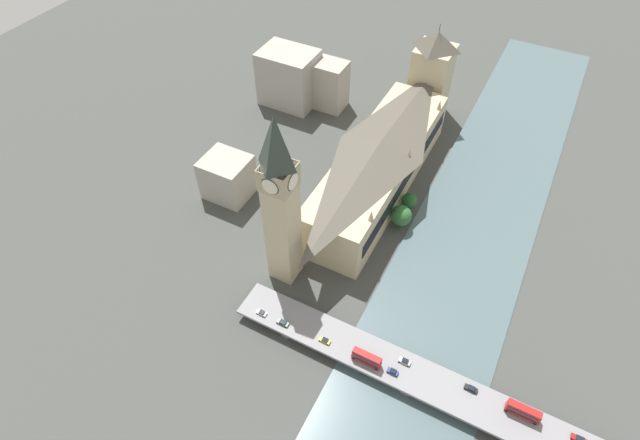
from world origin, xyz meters
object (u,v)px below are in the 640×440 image
(car_northbound_lead, at_px, (325,340))
(car_northbound_tail, at_px, (405,361))
(car_southbound_lead, at_px, (579,439))
(car_southbound_extra, at_px, (393,372))
(victoria_tower, at_px, (431,75))
(car_southbound_mid, at_px, (283,323))
(car_northbound_mid, at_px, (471,389))
(clock_tower, at_px, (281,202))
(car_southbound_tail, at_px, (262,313))
(double_decker_bus_lead, at_px, (523,411))
(double_decker_bus_mid, at_px, (367,358))
(parliament_hall, at_px, (379,165))
(road_bridge, at_px, (412,375))

(car_northbound_lead, height_order, car_northbound_tail, car_northbound_tail)
(car_northbound_lead, bearing_deg, car_southbound_lead, -175.74)
(car_southbound_extra, bearing_deg, victoria_tower, -74.50)
(victoria_tower, xyz_separation_m, car_southbound_mid, (0.21, 153.42, -17.98))
(car_northbound_mid, height_order, car_southbound_mid, car_northbound_mid)
(clock_tower, bearing_deg, car_southbound_lead, 171.59)
(car_southbound_tail, bearing_deg, car_southbound_extra, -178.93)
(double_decker_bus_lead, bearing_deg, double_decker_bus_mid, 7.07)
(car_northbound_lead, distance_m, car_southbound_lead, 85.14)
(car_northbound_lead, relative_size, car_southbound_extra, 1.09)
(double_decker_bus_mid, bearing_deg, car_southbound_extra, -176.85)
(car_northbound_lead, bearing_deg, double_decker_bus_lead, -174.91)
(victoria_tower, relative_size, car_northbound_mid, 11.66)
(car_northbound_tail, bearing_deg, car_northbound_lead, 11.27)
(parliament_hall, height_order, car_southbound_mid, parliament_hall)
(clock_tower, relative_size, car_northbound_tail, 18.39)
(car_southbound_lead, bearing_deg, double_decker_bus_lead, 1.02)
(double_decker_bus_mid, height_order, car_southbound_tail, double_decker_bus_mid)
(parliament_hall, distance_m, car_northbound_mid, 104.29)
(clock_tower, distance_m, car_northbound_mid, 89.21)
(car_southbound_lead, height_order, car_southbound_extra, car_southbound_extra)
(double_decker_bus_mid, distance_m, car_southbound_extra, 9.77)
(road_bridge, xyz_separation_m, car_southbound_lead, (-53.25, -3.37, 1.70))
(car_northbound_tail, bearing_deg, road_bridge, 144.81)
(car_northbound_lead, xyz_separation_m, car_southbound_extra, (-25.71, -0.18, 0.10))
(parliament_hall, height_order, car_northbound_tail, parliament_hall)
(double_decker_bus_mid, bearing_deg, parliament_hall, -69.24)
(car_southbound_lead, bearing_deg, parliament_hall, -38.10)
(clock_tower, height_order, car_southbound_lead, clock_tower)
(victoria_tower, height_order, double_decker_bus_mid, victoria_tower)
(car_southbound_lead, relative_size, car_southbound_tail, 1.24)
(road_bridge, height_order, car_northbound_mid, car_northbound_mid)
(clock_tower, height_order, victoria_tower, clock_tower)
(parliament_hall, bearing_deg, car_northbound_mid, 130.36)
(car_southbound_tail, bearing_deg, victoria_tower, -93.43)
(car_southbound_extra, bearing_deg, road_bridge, -154.98)
(car_southbound_mid, bearing_deg, car_southbound_extra, -178.71)
(road_bridge, xyz_separation_m, car_northbound_mid, (-19.16, -3.68, 1.73))
(car_southbound_mid, distance_m, car_southbound_extra, 42.50)
(car_northbound_mid, height_order, car_northbound_tail, car_northbound_mid)
(double_decker_bus_lead, xyz_separation_m, car_southbound_lead, (-17.49, -0.31, -1.99))
(car_northbound_mid, relative_size, car_southbound_tail, 1.14)
(road_bridge, relative_size, car_northbound_lead, 31.79)
(double_decker_bus_lead, relative_size, car_southbound_tail, 2.78)
(double_decker_bus_mid, relative_size, car_northbound_tail, 2.49)
(road_bridge, distance_m, car_southbound_extra, 6.78)
(parliament_hall, height_order, car_northbound_mid, parliament_hall)
(car_northbound_tail, xyz_separation_m, car_southbound_lead, (-56.96, -0.75, -0.00))
(victoria_tower, distance_m, double_decker_bus_lead, 169.73)
(victoria_tower, bearing_deg, car_southbound_lead, 124.74)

